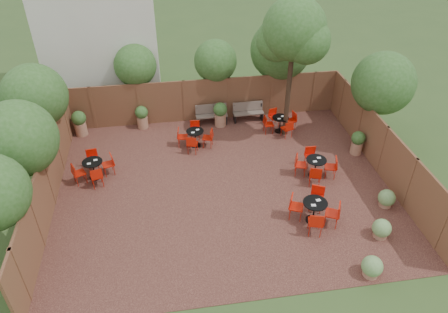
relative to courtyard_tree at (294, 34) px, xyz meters
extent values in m
plane|color=#354F23|center=(-3.18, -3.18, -4.46)|extent=(80.00, 80.00, 0.00)
cube|color=#331715|center=(-3.18, -3.18, -4.45)|extent=(12.00, 10.00, 0.02)
cube|color=#4D2D1C|center=(-3.18, 1.82, -3.46)|extent=(12.00, 0.08, 2.00)
cube|color=#4D2D1C|center=(-9.18, -3.18, -3.46)|extent=(0.08, 10.00, 2.00)
cube|color=#4D2D1C|center=(2.82, -3.18, -3.46)|extent=(0.08, 10.00, 2.00)
cube|color=beige|center=(-7.68, 4.82, -0.46)|extent=(5.00, 4.00, 8.00)
sphere|color=#28521A|center=(-9.78, -0.18, -1.74)|extent=(2.40, 2.40, 2.40)
sphere|color=#28521A|center=(-9.68, -3.18, -1.72)|extent=(2.46, 2.46, 2.46)
sphere|color=#28521A|center=(-6.18, 2.52, -1.91)|extent=(1.83, 1.83, 1.83)
sphere|color=#28521A|center=(-2.68, 2.42, -1.89)|extent=(1.90, 1.90, 1.90)
sphere|color=#28521A|center=(0.32, 2.62, -1.64)|extent=(2.74, 2.74, 2.74)
sphere|color=#28521A|center=(3.42, -1.18, -1.72)|extent=(2.46, 2.46, 2.46)
cylinder|color=black|center=(0.01, 0.01, -2.00)|extent=(0.23, 0.23, 4.88)
sphere|color=#28521A|center=(0.01, 0.01, 0.20)|extent=(2.43, 2.43, 2.43)
sphere|color=#28521A|center=(-0.49, 0.41, -0.34)|extent=(1.70, 1.70, 1.70)
sphere|color=#28521A|center=(0.41, -0.39, -0.14)|extent=(1.77, 1.77, 1.77)
cube|color=brown|center=(-3.02, 1.37, -4.03)|extent=(1.42, 0.45, 0.05)
cube|color=brown|center=(-3.02, 1.56, -3.78)|extent=(1.42, 0.13, 0.43)
cube|color=black|center=(-3.66, 1.37, -4.25)|extent=(0.06, 0.43, 0.38)
cube|color=black|center=(-2.38, 1.37, -4.25)|extent=(0.06, 0.43, 0.38)
cube|color=brown|center=(-1.33, 1.37, -4.04)|extent=(1.39, 0.44, 0.05)
cube|color=brown|center=(-1.33, 1.55, -3.79)|extent=(1.39, 0.13, 0.42)
cube|color=black|center=(-1.96, 1.37, -4.26)|extent=(0.06, 0.42, 0.37)
cube|color=black|center=(-0.70, 1.37, -4.26)|extent=(0.06, 0.42, 0.37)
cylinder|color=black|center=(-3.93, -0.32, -4.43)|extent=(0.42, 0.42, 0.03)
cylinder|color=black|center=(-3.93, -0.32, -4.09)|extent=(0.05, 0.05, 0.66)
cylinder|color=black|center=(-3.93, -0.32, -3.75)|extent=(0.72, 0.72, 0.03)
cube|color=white|center=(-3.82, -0.24, -3.73)|extent=(0.15, 0.13, 0.01)
cube|color=white|center=(-4.02, -0.43, -3.73)|extent=(0.15, 0.13, 0.01)
cylinder|color=black|center=(-0.53, -5.42, -4.42)|extent=(0.47, 0.47, 0.03)
cylinder|color=black|center=(-0.53, -5.42, -4.05)|extent=(0.05, 0.05, 0.74)
cylinder|color=black|center=(-0.53, -5.42, -3.67)|extent=(0.80, 0.80, 0.03)
cube|color=white|center=(-0.40, -5.33, -3.64)|extent=(0.17, 0.15, 0.02)
cube|color=white|center=(-0.63, -5.54, -3.64)|extent=(0.17, 0.15, 0.02)
cylinder|color=black|center=(0.32, -3.08, -4.43)|extent=(0.44, 0.44, 0.03)
cylinder|color=black|center=(0.32, -3.08, -4.07)|extent=(0.05, 0.05, 0.70)
cylinder|color=black|center=(0.32, -3.08, -3.71)|extent=(0.76, 0.76, 0.03)
cube|color=white|center=(0.44, -3.00, -3.69)|extent=(0.16, 0.12, 0.02)
cube|color=white|center=(0.22, -3.20, -3.69)|extent=(0.16, 0.12, 0.02)
cylinder|color=black|center=(-0.15, 0.23, -4.43)|extent=(0.42, 0.42, 0.03)
cylinder|color=black|center=(-0.15, 0.23, -4.09)|extent=(0.05, 0.05, 0.66)
cylinder|color=black|center=(-0.15, 0.23, -3.75)|extent=(0.72, 0.72, 0.03)
cube|color=white|center=(-0.04, 0.30, -3.73)|extent=(0.15, 0.11, 0.01)
cube|color=white|center=(-0.25, 0.11, -3.73)|extent=(0.15, 0.11, 0.01)
cylinder|color=black|center=(-7.90, -1.91, -4.43)|extent=(0.43, 0.43, 0.03)
cylinder|color=black|center=(-7.90, -1.91, -4.08)|extent=(0.05, 0.05, 0.69)
cylinder|color=black|center=(-7.90, -1.91, -3.72)|extent=(0.75, 0.75, 0.03)
cube|color=white|center=(-7.78, -1.83, -3.70)|extent=(0.16, 0.13, 0.01)
cube|color=white|center=(-7.99, -2.03, -3.70)|extent=(0.16, 0.13, 0.01)
cylinder|color=#99664C|center=(-6.11, 1.52, -4.17)|extent=(0.47, 0.47, 0.54)
sphere|color=#28521A|center=(-6.11, 1.52, -3.69)|extent=(0.57, 0.57, 0.57)
cylinder|color=#99664C|center=(-2.66, 1.14, -4.15)|extent=(0.51, 0.51, 0.59)
sphere|color=#28521A|center=(-2.66, 1.14, -3.63)|extent=(0.61, 0.61, 0.61)
cylinder|color=#99664C|center=(-8.74, 1.31, -4.15)|extent=(0.51, 0.51, 0.59)
sphere|color=#28521A|center=(-8.74, 1.31, -3.62)|extent=(0.62, 0.62, 0.62)
cylinder|color=#99664C|center=(2.47, -1.90, -4.18)|extent=(0.46, 0.46, 0.53)
sphere|color=#28521A|center=(2.47, -1.90, -3.71)|extent=(0.55, 0.55, 0.55)
cylinder|color=#99664C|center=(1.36, -6.44, -4.34)|extent=(0.44, 0.44, 0.20)
sphere|color=#5E8846|center=(1.36, -6.44, -4.09)|extent=(0.60, 0.60, 0.60)
cylinder|color=#99664C|center=(0.39, -7.83, -4.34)|extent=(0.45, 0.45, 0.20)
sphere|color=#5E8846|center=(0.39, -7.83, -4.08)|extent=(0.61, 0.61, 0.61)
cylinder|color=#99664C|center=(2.20, -5.09, -4.34)|extent=(0.43, 0.43, 0.20)
sphere|color=#5E8846|center=(2.20, -5.09, -4.10)|extent=(0.59, 0.59, 0.59)
camera|label=1|loc=(-5.04, -15.15, 5.45)|focal=33.99mm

